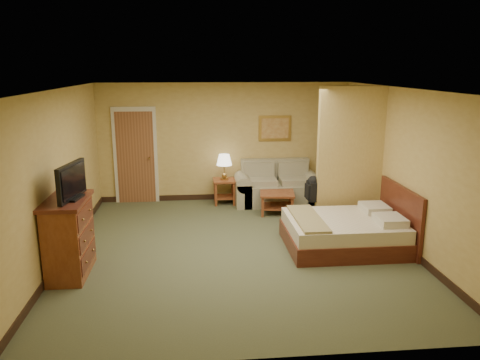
{
  "coord_description": "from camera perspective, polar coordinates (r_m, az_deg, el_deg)",
  "views": [
    {
      "loc": [
        -0.66,
        -7.21,
        2.94
      ],
      "look_at": [
        0.1,
        0.6,
        1.02
      ],
      "focal_mm": 35.0,
      "sensor_mm": 36.0,
      "label": 1
    }
  ],
  "objects": [
    {
      "name": "floor",
      "position": [
        7.81,
        -0.34,
        -8.37
      ],
      "size": [
        6.0,
        6.0,
        0.0
      ],
      "primitive_type": "plane",
      "color": "#4B5134",
      "rests_on": "ground"
    },
    {
      "name": "ceiling",
      "position": [
        7.25,
        -0.37,
        11.04
      ],
      "size": [
        6.0,
        6.0,
        0.0
      ],
      "primitive_type": "plane",
      "rotation": [
        3.14,
        0.0,
        0.0
      ],
      "color": "white",
      "rests_on": "back_wall"
    },
    {
      "name": "back_wall",
      "position": [
        10.36,
        -1.87,
        4.61
      ],
      "size": [
        5.5,
        0.02,
        2.6
      ],
      "primitive_type": "cube",
      "color": "tan",
      "rests_on": "floor"
    },
    {
      "name": "left_wall",
      "position": [
        7.68,
        -21.24,
        0.46
      ],
      "size": [
        0.02,
        6.0,
        2.6
      ],
      "primitive_type": "cube",
      "color": "tan",
      "rests_on": "floor"
    },
    {
      "name": "right_wall",
      "position": [
        8.14,
        19.31,
        1.33
      ],
      "size": [
        0.02,
        6.0,
        2.6
      ],
      "primitive_type": "cube",
      "color": "tan",
      "rests_on": "floor"
    },
    {
      "name": "partition",
      "position": [
        8.76,
        13.24,
        2.57
      ],
      "size": [
        1.2,
        0.15,
        2.6
      ],
      "primitive_type": "cube",
      "color": "tan",
      "rests_on": "floor"
    },
    {
      "name": "door",
      "position": [
        10.43,
        -12.61,
        2.86
      ],
      "size": [
        0.94,
        0.16,
        2.1
      ],
      "color": "beige",
      "rests_on": "floor"
    },
    {
      "name": "baseboard",
      "position": [
        10.62,
        -1.82,
        -2.01
      ],
      "size": [
        5.5,
        0.02,
        0.12
      ],
      "primitive_type": "cube",
      "color": "black",
      "rests_on": "floor"
    },
    {
      "name": "loveseat",
      "position": [
        10.29,
        4.52,
        -1.16
      ],
      "size": [
        1.85,
        0.86,
        0.94
      ],
      "color": "#9C9576",
      "rests_on": "floor"
    },
    {
      "name": "side_table",
      "position": [
        10.21,
        -1.91,
        -0.94
      ],
      "size": [
        0.49,
        0.49,
        0.54
      ],
      "color": "brown",
      "rests_on": "floor"
    },
    {
      "name": "table_lamp",
      "position": [
        10.07,
        -1.94,
        2.39
      ],
      "size": [
        0.33,
        0.33,
        0.55
      ],
      "color": "#A37D3C",
      "rests_on": "side_table"
    },
    {
      "name": "coffee_table",
      "position": [
        9.58,
        4.53,
        -2.2
      ],
      "size": [
        0.78,
        0.78,
        0.44
      ],
      "rotation": [
        0.0,
        0.0,
        -0.14
      ],
      "color": "brown",
      "rests_on": "floor"
    },
    {
      "name": "wall_picture",
      "position": [
        10.42,
        4.28,
        6.3
      ],
      "size": [
        0.72,
        0.04,
        0.56
      ],
      "color": "#B78E3F",
      "rests_on": "back_wall"
    },
    {
      "name": "dresser",
      "position": [
        7.14,
        -20.11,
        -6.53
      ],
      "size": [
        0.56,
        1.06,
        1.13
      ],
      "color": "brown",
      "rests_on": "floor"
    },
    {
      "name": "tv",
      "position": [
        6.89,
        -19.85,
        -0.27
      ],
      "size": [
        0.27,
        0.83,
        0.51
      ],
      "rotation": [
        0.0,
        0.0,
        -0.17
      ],
      "color": "black",
      "rests_on": "dresser"
    },
    {
      "name": "bed",
      "position": [
        7.99,
        12.94,
        -6.09
      ],
      "size": [
        1.92,
        1.58,
        1.02
      ],
      "color": "#4C1B11",
      "rests_on": "floor"
    },
    {
      "name": "backpack",
      "position": [
        8.77,
        8.89,
        -0.91
      ],
      "size": [
        0.22,
        0.29,
        0.47
      ],
      "rotation": [
        0.0,
        0.0,
        0.1
      ],
      "color": "black",
      "rests_on": "bed"
    }
  ]
}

